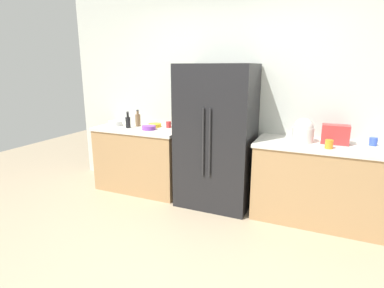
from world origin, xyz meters
name	(u,v)px	position (x,y,z in m)	size (l,w,h in m)	color
ground_plane	(179,260)	(0.00, 0.00, 0.00)	(9.96, 9.96, 0.00)	tan
kitchen_back_panel	(236,81)	(0.00, 1.69, 1.53)	(4.98, 0.10, 3.07)	silver
counter_left	(142,158)	(-1.23, 1.32, 0.45)	(1.24, 0.64, 0.89)	tan
counter_right	(322,183)	(1.12, 1.32, 0.45)	(1.49, 0.64, 0.89)	tan
refrigerator	(216,137)	(-0.12, 1.30, 0.87)	(0.89, 0.67, 1.74)	black
toaster	(335,134)	(1.20, 1.40, 1.00)	(0.28, 0.15, 0.21)	red
rice_cooker	(303,131)	(0.88, 1.36, 1.02)	(0.23, 0.23, 0.27)	silver
bottle_a	(128,122)	(-1.37, 1.24, 0.98)	(0.07, 0.07, 0.22)	black
bottle_b	(138,120)	(-1.33, 1.41, 0.98)	(0.07, 0.07, 0.23)	brown
cup_a	(329,144)	(1.15, 1.15, 0.94)	(0.08, 0.08, 0.09)	orange
cup_b	(169,125)	(-0.87, 1.47, 0.94)	(0.07, 0.07, 0.09)	red
cup_c	(373,142)	(1.58, 1.47, 0.94)	(0.08, 0.08, 0.09)	blue
bowl_a	(115,123)	(-1.64, 1.30, 0.93)	(0.19, 0.19, 0.07)	white
bowl_b	(149,128)	(-1.05, 1.25, 0.92)	(0.18, 0.18, 0.05)	purple
bowl_c	(155,125)	(-1.08, 1.45, 0.92)	(0.18, 0.18, 0.05)	yellow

